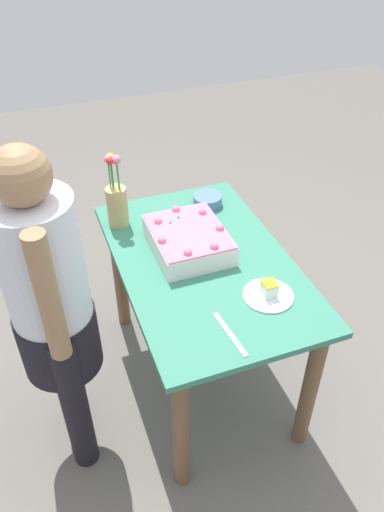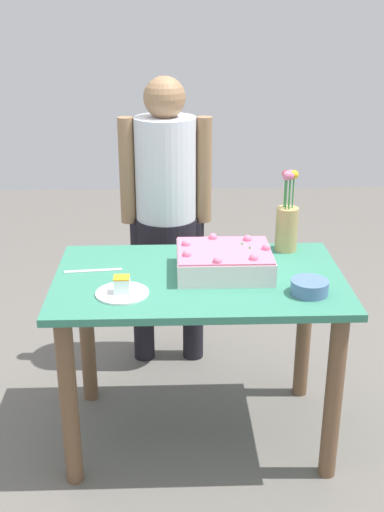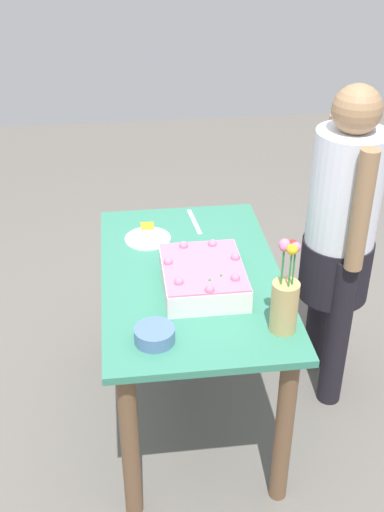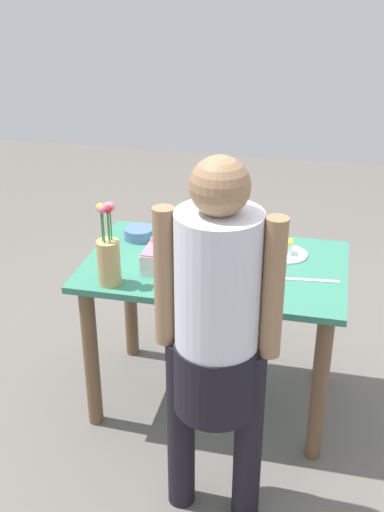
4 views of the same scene
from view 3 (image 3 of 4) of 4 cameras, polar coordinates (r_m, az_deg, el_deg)
ground_plane at (r=3.12m, az=-0.06°, el=-13.47°), size 8.00×8.00×0.00m
dining_table at (r=2.72m, az=-0.07°, el=-4.27°), size 1.18×0.73×0.77m
sheet_cake at (r=2.52m, az=1.00°, el=-1.82°), size 0.39×0.32×0.12m
serving_plate_with_slice at (r=2.87m, az=-3.96°, el=1.80°), size 0.21×0.21×0.07m
cake_knife at (r=3.01m, az=0.20°, el=3.08°), size 0.24×0.04×0.00m
flower_vase at (r=2.28m, az=8.25°, el=-3.90°), size 0.10×0.10×0.37m
fruit_bowl at (r=2.27m, az=-3.34°, el=-7.01°), size 0.14×0.14×0.05m
person_standing at (r=2.84m, az=13.05°, el=2.28°), size 0.45×0.31×1.49m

